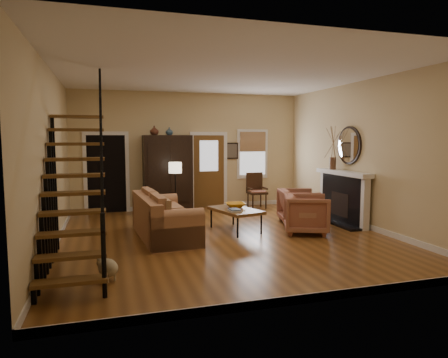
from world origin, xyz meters
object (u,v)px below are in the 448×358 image
object	(u,v)px
armchair_right	(298,206)
armoire	(167,174)
side_chair	(257,191)
coffee_table	(235,220)
armchair_left	(307,214)
sofa	(165,217)
floor_lamp	(176,190)

from	to	relation	value
armchair_right	armoire	bearing A→B (deg)	62.82
armchair_right	side_chair	size ratio (longest dim) A/B	0.87
coffee_table	armchair_left	xyz separation A→B (m)	(1.38, -0.65, 0.17)
sofa	side_chair	world-z (taller)	side_chair
sofa	coffee_table	distance (m)	1.57
armchair_left	side_chair	distance (m)	3.16
armoire	armchair_left	xyz separation A→B (m)	(2.45, -3.36, -0.64)
coffee_table	side_chair	xyz separation A→B (m)	(1.48, 2.52, 0.27)
armchair_left	floor_lamp	distance (m)	3.41
side_chair	coffee_table	bearing A→B (deg)	-120.49
sofa	side_chair	size ratio (longest dim) A/B	2.24
sofa	floor_lamp	world-z (taller)	floor_lamp
armchair_left	armchair_right	world-z (taller)	armchair_left
armchair_right	side_chair	bearing A→B (deg)	19.09
coffee_table	floor_lamp	size ratio (longest dim) A/B	0.89
coffee_table	side_chair	size ratio (longest dim) A/B	1.24
armchair_left	armchair_right	distance (m)	1.05
sofa	armchair_right	world-z (taller)	sofa
sofa	side_chair	distance (m)	4.03
side_chair	sofa	bearing A→B (deg)	-138.90
armoire	coffee_table	bearing A→B (deg)	-68.51
armchair_left	armchair_right	xyz separation A→B (m)	(0.32, 1.00, -0.01)
coffee_table	armoire	bearing A→B (deg)	111.49
armchair_left	floor_lamp	size ratio (longest dim) A/B	0.64
armchair_left	floor_lamp	world-z (taller)	floor_lamp
armoire	armchair_right	size ratio (longest dim) A/B	2.36
armoire	armchair_left	world-z (taller)	armoire
coffee_table	floor_lamp	world-z (taller)	floor_lamp
armchair_right	floor_lamp	distance (m)	3.07
armoire	coffee_table	size ratio (longest dim) A/B	1.66
sofa	armchair_left	xyz separation A→B (m)	(2.93, -0.51, -0.01)
sofa	armoire	bearing A→B (deg)	76.13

